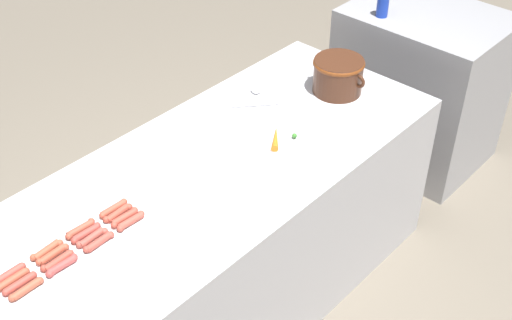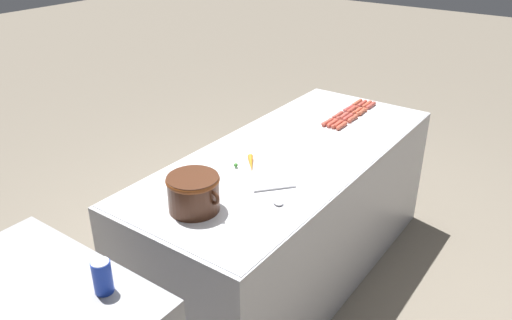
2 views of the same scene
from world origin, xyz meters
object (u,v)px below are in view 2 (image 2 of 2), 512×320
hot_dog_1 (362,112)px  hot_dog_10 (343,116)px  hot_dog_2 (353,118)px  hot_dog_14 (338,115)px  hot_dog_3 (342,126)px  hot_dog_5 (357,111)px  bean_pot (193,191)px  carrot (250,163)px  soda_can (102,277)px  hot_dog_7 (337,124)px  hot_dog_13 (349,108)px  serving_spoon (277,197)px  hot_dog_11 (332,123)px  hot_dog_6 (348,117)px  hot_dog_8 (362,104)px  hot_dog_0 (371,105)px  hot_dog_12 (357,103)px  hot_dog_4 (367,104)px  hot_dog_15 (327,122)px  hot_dog_9 (353,110)px

hot_dog_1 → hot_dog_10: size_ratio=1.00×
hot_dog_2 → hot_dog_14: bearing=2.3°
hot_dog_3 → hot_dog_5: size_ratio=1.00×
bean_pot → hot_dog_1: bearing=-93.8°
carrot → soda_can: soda_can is taller
hot_dog_7 → soda_can: 1.98m
hot_dog_13 → serving_spoon: hot_dog_13 is taller
hot_dog_2 → hot_dog_11: 0.17m
hot_dog_6 → serving_spoon: size_ratio=0.58×
hot_dog_11 → hot_dog_8: bearing=-90.1°
hot_dog_0 → hot_dog_12: (0.10, 0.00, 0.00)m
hot_dog_0 → serving_spoon: (-0.16, 1.44, -0.01)m
hot_dog_2 → hot_dog_14: (0.11, 0.00, 0.00)m
hot_dog_4 → hot_dog_8: size_ratio=1.00×
hot_dog_2 → hot_dog_11: (0.07, 0.15, 0.00)m
hot_dog_1 → hot_dog_12: 0.18m
bean_pot → hot_dog_4: bearing=-92.3°
hot_dog_15 → hot_dog_2: bearing=-124.4°
hot_dog_1 → hot_dog_10: (0.07, 0.15, 0.00)m
hot_dog_12 → serving_spoon: hot_dog_12 is taller
hot_dog_0 → hot_dog_8: same height
hot_dog_5 → hot_dog_13: size_ratio=1.00×
hot_dog_7 → carrot: size_ratio=0.86×
hot_dog_11 → serving_spoon: size_ratio=0.58×
carrot → bean_pot: bearing=95.8°
hot_dog_12 → carrot: carrot is taller
hot_dog_5 → hot_dog_2: bearing=103.8°
hot_dog_2 → hot_dog_6: same height
hot_dog_2 → hot_dog_13: 0.19m
hot_dog_12 → hot_dog_15: (-0.00, 0.45, 0.00)m
soda_can → hot_dog_7: bearing=-86.1°
hot_dog_7 → carrot: 0.79m
hot_dog_3 → hot_dog_15: bearing=-0.2°
hot_dog_8 → hot_dog_12: size_ratio=1.00×
hot_dog_7 → serving_spoon: hot_dog_7 is taller
hot_dog_4 → hot_dog_7: same height
hot_dog_7 → hot_dog_9: 0.30m
hot_dog_4 → hot_dog_10: size_ratio=1.00×
hot_dog_8 → hot_dog_13: bearing=76.3°
hot_dog_7 → hot_dog_8: same height
hot_dog_1 → hot_dog_3: 0.30m
hot_dog_7 → hot_dog_8: (0.04, -0.45, 0.00)m
hot_dog_9 → hot_dog_14: size_ratio=1.00×
hot_dog_5 → hot_dog_11: (0.04, 0.30, 0.00)m
hot_dog_14 → hot_dog_4: bearing=-102.9°
hot_dog_14 → hot_dog_0: bearing=-108.4°
hot_dog_15 → serving_spoon: hot_dog_15 is taller
hot_dog_0 → hot_dog_10: size_ratio=1.00×
hot_dog_3 → hot_dog_5: bearing=-83.3°
hot_dog_8 → carrot: size_ratio=0.86×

